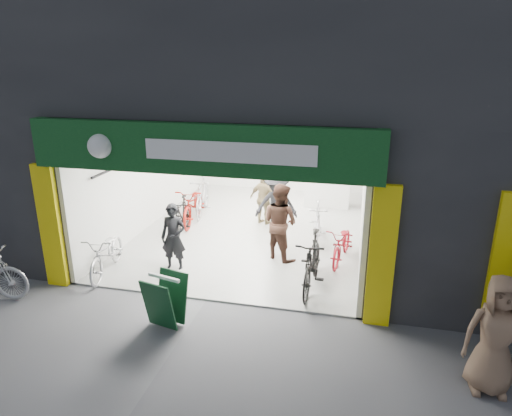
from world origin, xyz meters
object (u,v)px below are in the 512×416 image
(sandwich_board, at_px, (165,299))
(bike_right_front, at_px, (312,262))
(pedestrian_near, at_px, (496,335))
(bike_left_front, at_px, (107,253))

(sandwich_board, bearing_deg, bike_right_front, 52.93)
(bike_right_front, bearing_deg, pedestrian_near, -38.00)
(bike_right_front, height_order, sandwich_board, bike_right_front)
(bike_left_front, xyz_separation_m, bike_right_front, (4.46, 0.32, 0.12))
(bike_right_front, distance_m, pedestrian_near, 3.74)
(bike_left_front, xyz_separation_m, sandwich_board, (2.11, -1.63, 0.04))
(bike_left_front, relative_size, sandwich_board, 1.93)
(bike_right_front, relative_size, sandwich_board, 2.10)
(pedestrian_near, bearing_deg, bike_left_front, 164.51)
(bike_right_front, xyz_separation_m, pedestrian_near, (2.83, -2.42, 0.31))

